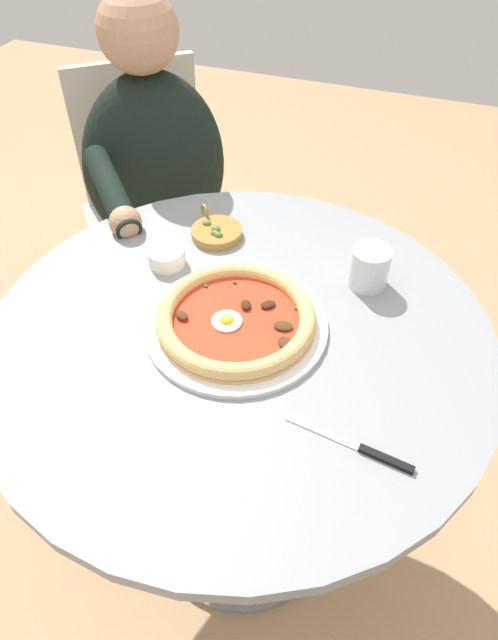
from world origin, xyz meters
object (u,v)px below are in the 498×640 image
water_glass (369,270)px  diner_person (164,232)px  steak_knife (367,451)px  pizza_on_plate (236,320)px  olive_pan (216,232)px  ramekin_capers (166,256)px  cafe_chair_diner (151,194)px  dining_table (240,392)px

water_glass → diner_person: bearing=153.1°
diner_person → steak_knife: bearing=-44.6°
pizza_on_plate → diner_person: diner_person is taller
olive_pan → ramekin_capers: bearing=-115.1°
pizza_on_plate → cafe_chair_diner: cafe_chair_diner is taller
dining_table → water_glass: (0.19, 0.20, 0.22)m
pizza_on_plate → water_glass: water_glass is taller
dining_table → water_glass: water_glass is taller
pizza_on_plate → cafe_chair_diner: (-0.52, 0.62, -0.22)m
steak_knife → cafe_chair_diner: (-0.78, 0.79, -0.20)m
dining_table → steak_knife: (0.26, -0.17, 0.19)m
dining_table → steak_knife: steak_knife is taller
ramekin_capers → cafe_chair_diner: 0.64m
pizza_on_plate → steak_knife: 0.32m
dining_table → cafe_chair_diner: size_ratio=1.00×
steak_knife → diner_person: size_ratio=0.17×
pizza_on_plate → olive_pan: olive_pan is taller
pizza_on_plate → steak_knife: (0.27, -0.17, -0.01)m
olive_pan → diner_person: bearing=136.7°
dining_table → diner_person: (-0.43, 0.51, -0.06)m
water_glass → cafe_chair_diner: cafe_chair_diner is taller
dining_table → diner_person: size_ratio=0.80×
pizza_on_plate → ramekin_capers: pizza_on_plate is taller
dining_table → olive_pan: olive_pan is taller
pizza_on_plate → cafe_chair_diner: 0.84m
pizza_on_plate → water_glass: 0.28m
dining_table → diner_person: 0.67m
steak_knife → ramekin_capers: ramekin_capers is taller
water_glass → olive_pan: 0.33m
pizza_on_plate → water_glass: (0.19, 0.20, 0.02)m
ramekin_capers → cafe_chair_diner: bearing=122.7°
dining_table → water_glass: bearing=46.4°
diner_person → cafe_chair_diner: (-0.09, 0.11, 0.04)m
water_glass → steak_knife: (0.08, -0.37, -0.03)m
ramekin_capers → diner_person: 0.52m
diner_person → ramekin_capers: bearing=-59.3°
ramekin_capers → olive_pan: bearing=64.9°
dining_table → cafe_chair_diner: bearing=130.0°
pizza_on_plate → steak_knife: bearing=-32.8°
steak_knife → cafe_chair_diner: cafe_chair_diner is taller
dining_table → pizza_on_plate: pizza_on_plate is taller
steak_knife → ramekin_capers: size_ratio=2.67×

